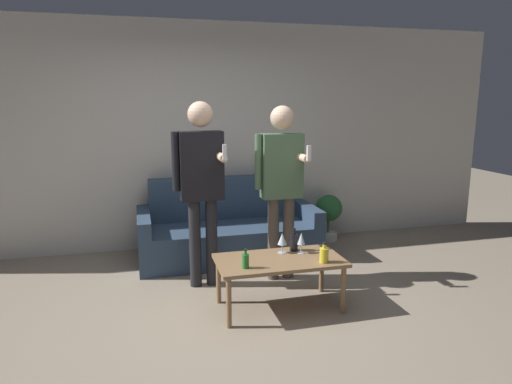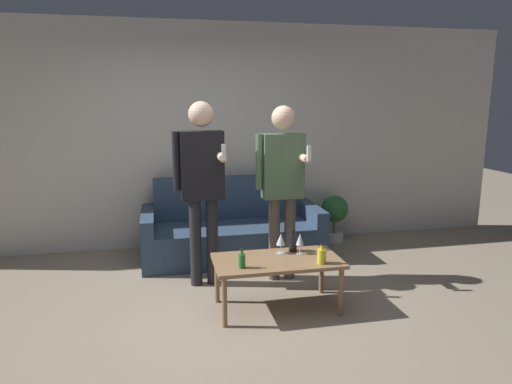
% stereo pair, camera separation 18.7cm
% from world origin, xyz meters
% --- Properties ---
extents(ground_plane, '(16.00, 16.00, 0.00)m').
position_xyz_m(ground_plane, '(0.00, 0.00, 0.00)').
color(ground_plane, gray).
extents(wall_back, '(8.00, 0.06, 2.70)m').
position_xyz_m(wall_back, '(0.00, 2.20, 1.35)').
color(wall_back, silver).
rests_on(wall_back, ground_plane).
extents(couch, '(2.02, 0.91, 0.88)m').
position_xyz_m(couch, '(0.32, 1.70, 0.31)').
color(couch, '#334760').
rests_on(couch, ground_plane).
extents(coffee_table, '(1.09, 0.57, 0.45)m').
position_xyz_m(coffee_table, '(0.49, 0.21, 0.40)').
color(coffee_table, '#8E6B47').
rests_on(coffee_table, ground_plane).
extents(bottle_orange, '(0.07, 0.07, 0.21)m').
position_xyz_m(bottle_orange, '(0.68, 0.39, 0.54)').
color(bottle_orange, black).
rests_on(bottle_orange, coffee_table).
extents(bottle_green, '(0.08, 0.08, 0.17)m').
position_xyz_m(bottle_green, '(0.82, 0.04, 0.52)').
color(bottle_green, yellow).
rests_on(bottle_green, coffee_table).
extents(bottle_dark, '(0.06, 0.06, 0.16)m').
position_xyz_m(bottle_dark, '(0.15, 0.07, 0.52)').
color(bottle_dark, '#23752D').
rests_on(bottle_dark, coffee_table).
extents(wine_glass_near, '(0.08, 0.08, 0.18)m').
position_xyz_m(wine_glass_near, '(0.56, 0.36, 0.58)').
color(wine_glass_near, silver).
rests_on(wine_glass_near, coffee_table).
extents(wine_glass_far, '(0.07, 0.07, 0.19)m').
position_xyz_m(wine_glass_far, '(0.72, 0.31, 0.58)').
color(wine_glass_far, silver).
rests_on(wine_glass_far, coffee_table).
extents(person_standing_left, '(0.48, 0.45, 1.78)m').
position_xyz_m(person_standing_left, '(-0.08, 0.89, 1.07)').
color(person_standing_left, '#232328').
rests_on(person_standing_left, ground_plane).
extents(person_standing_right, '(0.47, 0.44, 1.74)m').
position_xyz_m(person_standing_right, '(0.70, 0.87, 1.04)').
color(person_standing_right, brown).
rests_on(person_standing_right, ground_plane).
extents(potted_plant, '(0.34, 0.34, 0.60)m').
position_xyz_m(potted_plant, '(1.70, 1.94, 0.38)').
color(potted_plant, silver).
rests_on(potted_plant, ground_plane).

